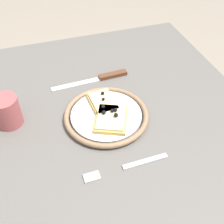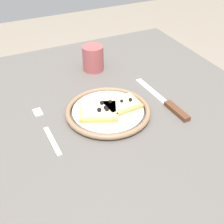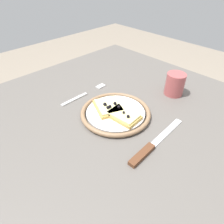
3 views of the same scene
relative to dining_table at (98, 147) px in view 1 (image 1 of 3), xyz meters
The scene contains 7 objects.
dining_table is the anchor object (origin of this frame).
plate 0.11m from the dining_table, 67.20° to the right, with size 0.23×0.23×0.02m.
pizza_slice_near 0.12m from the dining_table, 112.02° to the right, with size 0.12×0.11×0.03m.
pizza_slice_far 0.13m from the dining_table, 33.92° to the right, with size 0.10×0.07×0.03m.
knife 0.22m from the dining_table, 21.66° to the right, with size 0.03×0.24×0.01m.
fork 0.18m from the dining_table, behind, with size 0.02×0.20×0.00m.
cup 0.26m from the dining_table, 71.05° to the left, with size 0.07×0.07×0.08m, color #A54C4C.
Camera 1 is at (-0.49, 0.12, 1.30)m, focal length 44.68 mm.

